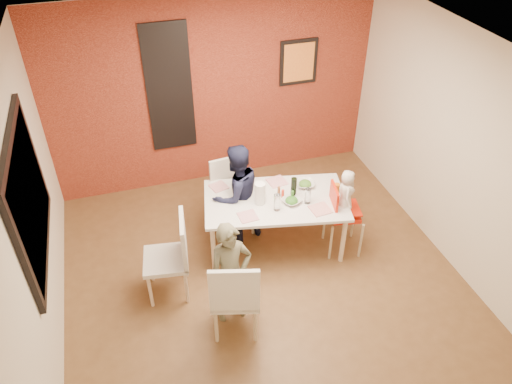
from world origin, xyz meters
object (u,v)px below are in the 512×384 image
object	(u,v)px
wine_bottle	(294,188)
child_far	(237,195)
paper_towel_roll	(260,194)
chair_left	(173,253)
high_chair	(341,212)
chair_near	(235,295)
chair_far	(231,191)
child_near	(231,274)
dining_table	(275,203)
toddler	(346,193)

from	to	relation	value
wine_bottle	child_far	bearing A→B (deg)	156.33
paper_towel_roll	chair_left	bearing A→B (deg)	-159.87
high_chair	wine_bottle	bearing A→B (deg)	71.09
chair_near	chair_far	world-z (taller)	chair_near
chair_far	child_near	bearing A→B (deg)	-111.33
chair_left	dining_table	bearing A→B (deg)	116.39
dining_table	chair_far	world-z (taller)	chair_far
chair_far	toddler	bearing A→B (deg)	-41.79
chair_far	wine_bottle	size ratio (longest dim) A/B	3.68
chair_far	child_near	size ratio (longest dim) A/B	0.79
chair_near	chair_left	world-z (taller)	chair_near
chair_near	wine_bottle	world-z (taller)	chair_near
dining_table	wine_bottle	size ratio (longest dim) A/B	6.93
chair_near	child_near	size ratio (longest dim) A/B	0.84
dining_table	paper_towel_roll	world-z (taller)	paper_towel_roll
chair_left	child_far	distance (m)	1.13
dining_table	wine_bottle	bearing A→B (deg)	-4.39
chair_left	wine_bottle	xyz separation A→B (m)	(1.53, 0.41, 0.26)
high_chair	wine_bottle	world-z (taller)	wine_bottle
dining_table	child_far	bearing A→B (deg)	147.77
chair_far	high_chair	bearing A→B (deg)	-42.05
chair_near	high_chair	size ratio (longest dim) A/B	1.10
dining_table	high_chair	world-z (taller)	high_chair
toddler	high_chair	bearing A→B (deg)	88.47
child_far	toddler	distance (m)	1.31
dining_table	chair_left	distance (m)	1.38
chair_far	wine_bottle	bearing A→B (deg)	-45.83
chair_near	paper_towel_roll	xyz separation A→B (m)	(0.63, 1.18, 0.26)
chair_far	chair_left	bearing A→B (deg)	-140.21
child_near	paper_towel_roll	bearing A→B (deg)	51.02
child_far	wine_bottle	size ratio (longest dim) A/B	5.06
chair_left	paper_towel_roll	world-z (taller)	chair_left
toddler	chair_near	bearing A→B (deg)	137.62
dining_table	chair_left	size ratio (longest dim) A/B	1.79
toddler	wine_bottle	world-z (taller)	toddler
high_chair	child_near	bearing A→B (deg)	123.65
child_near	child_far	world-z (taller)	child_far
child_near	toddler	xyz separation A→B (m)	(1.55, 0.62, 0.24)
chair_near	wine_bottle	size ratio (longest dim) A/B	3.93
chair_left	child_near	distance (m)	0.73
chair_far	wine_bottle	xyz separation A→B (m)	(0.64, -0.52, 0.29)
child_near	child_far	distance (m)	1.27
child_near	chair_left	bearing A→B (deg)	128.24
chair_near	chair_left	bearing A→B (deg)	-42.73
child_near	wine_bottle	size ratio (longest dim) A/B	4.66
chair_far	paper_towel_roll	size ratio (longest dim) A/B	3.47
toddler	paper_towel_roll	bearing A→B (deg)	91.02
child_far	toddler	size ratio (longest dim) A/B	2.25
chair_left	child_near	xyz separation A→B (m)	(0.50, -0.52, 0.04)
high_chair	child_near	world-z (taller)	child_near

